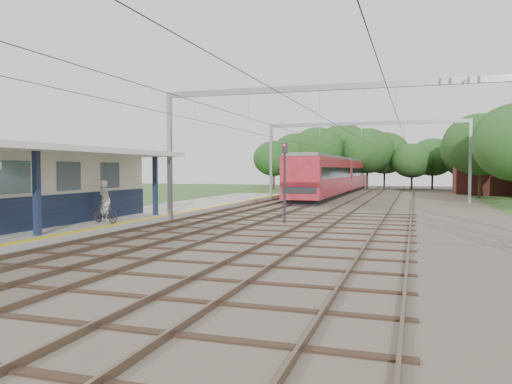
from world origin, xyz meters
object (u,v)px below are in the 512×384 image
at_px(bicycle, 105,213).
at_px(train, 337,175).
at_px(person, 105,200).
at_px(signal_post, 285,174).

xyz_separation_m(bicycle, train, (5.53, 35.52, 1.41)).
bearing_deg(person, train, -80.83).
distance_m(bicycle, signal_post, 8.98).
relative_size(person, signal_post, 0.47).
height_order(person, signal_post, signal_post).
distance_m(person, signal_post, 9.00).
relative_size(bicycle, signal_post, 0.38).
bearing_deg(train, bicycle, -98.85).
relative_size(person, train, 0.05).
xyz_separation_m(train, signal_post, (1.85, -30.72, 0.37)).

